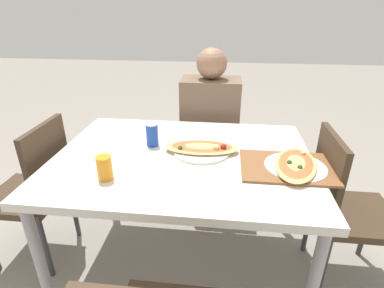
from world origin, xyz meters
name	(u,v)px	position (x,y,z in m)	size (l,w,h in m)	color
ground_plane	(184,259)	(0.00, 0.00, 0.00)	(14.00, 14.00, 0.00)	gray
dining_table	(183,166)	(0.00, 0.00, 0.67)	(1.32, 0.98, 0.73)	silver
chair_far_seated	(210,136)	(0.10, 0.82, 0.49)	(0.40, 0.40, 0.87)	#3F2D1E
chair_side_left	(36,187)	(-0.85, -0.03, 0.49)	(0.40, 0.40, 0.87)	#3F2D1E
chair_side_right	(344,204)	(0.85, 0.00, 0.49)	(0.40, 0.40, 0.87)	#3F2D1E
person_seated	(210,116)	(0.10, 0.71, 0.70)	(0.42, 0.29, 1.18)	#2D2D38
pizza_main	(202,148)	(0.10, 0.06, 0.75)	(0.39, 0.31, 0.06)	white
soda_can	(152,135)	(-0.18, 0.10, 0.79)	(0.07, 0.07, 0.12)	#1E47B2
drink_glass	(105,168)	(-0.31, -0.26, 0.78)	(0.07, 0.07, 0.11)	orange
serving_tray	(286,167)	(0.51, -0.07, 0.73)	(0.43, 0.31, 0.01)	brown
pizza_second	(295,165)	(0.55, -0.07, 0.75)	(0.29, 0.40, 0.05)	white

